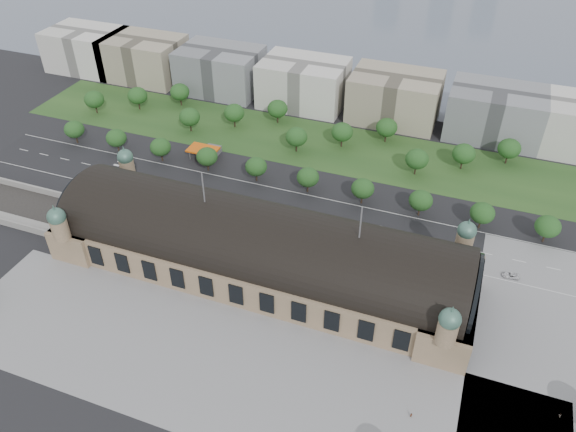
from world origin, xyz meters
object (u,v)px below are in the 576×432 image
(parked_car_5, at_px, (178,203))
(parked_car_2, at_px, (190,211))
(parked_car_3, at_px, (164,200))
(parked_car_6, at_px, (239,224))
(traffic_car_6, at_px, (511,275))
(traffic_car_4, at_px, (325,233))
(traffic_car_0, at_px, (100,170))
(traffic_car_2, at_px, (149,192))
(pedestrian_2, at_px, (560,415))
(bus_west, at_px, (304,226))
(traffic_car_5, at_px, (381,228))
(parked_car_4, at_px, (196,211))
(pedestrian_1, at_px, (411,415))
(parked_car_0, at_px, (113,194))
(petrol_station, at_px, (209,150))
(traffic_car_1, at_px, (130,164))
(bus_mid, at_px, (273,212))
(parked_car_1, at_px, (123,190))
(bus_east, at_px, (352,236))

(parked_car_5, bearing_deg, parked_car_2, 32.36)
(parked_car_3, distance_m, parked_car_6, 36.53)
(traffic_car_6, bearing_deg, traffic_car_4, -95.52)
(traffic_car_0, relative_size, traffic_car_2, 0.95)
(pedestrian_2, bearing_deg, bus_west, 25.47)
(traffic_car_5, relative_size, parked_car_5, 0.76)
(traffic_car_0, height_order, parked_car_5, traffic_car_0)
(parked_car_4, bearing_deg, traffic_car_6, 59.75)
(parked_car_5, bearing_deg, pedestrian_1, 24.92)
(parked_car_6, bearing_deg, parked_car_0, -110.95)
(parked_car_4, xyz_separation_m, parked_car_6, (20.06, -1.83, -0.02))
(traffic_car_2, bearing_deg, parked_car_0, -57.98)
(parked_car_3, bearing_deg, pedestrian_2, 51.66)
(pedestrian_1, bearing_deg, traffic_car_2, 108.85)
(petrol_station, distance_m, parked_car_0, 50.22)
(parked_car_5, distance_m, parked_car_6, 30.26)
(pedestrian_1, relative_size, pedestrian_2, 1.11)
(traffic_car_1, relative_size, traffic_car_2, 0.88)
(traffic_car_6, height_order, bus_mid, bus_mid)
(parked_car_1, relative_size, parked_car_3, 1.23)
(bus_west, distance_m, pedestrian_2, 108.26)
(traffic_car_4, bearing_deg, parked_car_2, -88.58)
(parked_car_2, relative_size, parked_car_6, 1.08)
(traffic_car_6, height_order, parked_car_5, traffic_car_6)
(bus_mid, bearing_deg, parked_car_0, 100.49)
(bus_east, bearing_deg, traffic_car_4, 93.56)
(parked_car_3, relative_size, parked_car_5, 0.76)
(traffic_car_2, height_order, traffic_car_5, traffic_car_5)
(parked_car_6, bearing_deg, traffic_car_1, -130.30)
(traffic_car_4, relative_size, traffic_car_6, 0.79)
(traffic_car_4, distance_m, parked_car_3, 70.65)
(parked_car_3, distance_m, bus_east, 81.26)
(bus_west, bearing_deg, traffic_car_4, -95.23)
(bus_west, relative_size, bus_mid, 1.05)
(parked_car_3, relative_size, bus_east, 0.39)
(parked_car_1, xyz_separation_m, pedestrian_2, (176.09, -51.16, 0.03))
(traffic_car_2, distance_m, traffic_car_4, 79.85)
(bus_mid, bearing_deg, petrol_station, 55.79)
(traffic_car_2, relative_size, parked_car_0, 1.18)
(parked_car_2, height_order, bus_west, bus_west)
(traffic_car_2, relative_size, pedestrian_2, 3.22)
(parked_car_0, relative_size, parked_car_3, 0.97)
(parked_car_2, bearing_deg, parked_car_4, 88.88)
(bus_east, height_order, pedestrian_2, bus_east)
(traffic_car_2, xyz_separation_m, bus_mid, (56.06, 3.99, 0.96))
(petrol_station, height_order, bus_mid, petrol_station)
(traffic_car_1, height_order, pedestrian_2, pedestrian_2)
(pedestrian_1, bearing_deg, traffic_car_6, 28.99)
(parked_car_4, bearing_deg, traffic_car_1, -147.59)
(traffic_car_4, distance_m, pedestrian_1, 82.33)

